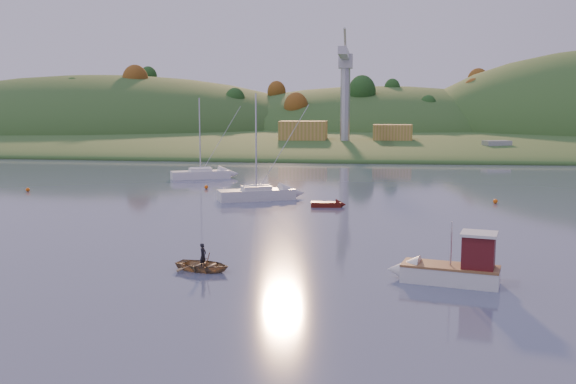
# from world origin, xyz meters

# --- Properties ---
(ground) EXTENTS (500.00, 500.00, 0.00)m
(ground) POSITION_xyz_m (0.00, 0.00, 0.00)
(ground) COLOR #373E5A
(ground) RESTS_ON ground
(far_shore) EXTENTS (620.00, 220.00, 1.50)m
(far_shore) POSITION_xyz_m (0.00, 230.00, 0.00)
(far_shore) COLOR #29471C
(far_shore) RESTS_ON ground
(shore_slope) EXTENTS (640.00, 150.00, 7.00)m
(shore_slope) POSITION_xyz_m (0.00, 165.00, 0.00)
(shore_slope) COLOR #29471C
(shore_slope) RESTS_ON ground
(hill_left) EXTENTS (170.00, 140.00, 44.00)m
(hill_left) POSITION_xyz_m (-90.00, 200.00, 0.00)
(hill_left) COLOR #29471C
(hill_left) RESTS_ON ground
(hill_center) EXTENTS (140.00, 120.00, 36.00)m
(hill_center) POSITION_xyz_m (10.00, 210.00, 0.00)
(hill_center) COLOR #29471C
(hill_center) RESTS_ON ground
(hillside_trees) EXTENTS (280.00, 50.00, 32.00)m
(hillside_trees) POSITION_xyz_m (0.00, 185.00, 0.00)
(hillside_trees) COLOR #1C4418
(hillside_trees) RESTS_ON ground
(wharf) EXTENTS (42.00, 16.00, 2.40)m
(wharf) POSITION_xyz_m (5.00, 122.00, 1.20)
(wharf) COLOR slate
(wharf) RESTS_ON ground
(shed_west) EXTENTS (11.00, 8.00, 4.80)m
(shed_west) POSITION_xyz_m (-8.00, 123.00, 4.80)
(shed_west) COLOR olive
(shed_west) RESTS_ON wharf
(shed_east) EXTENTS (9.00, 7.00, 4.00)m
(shed_east) POSITION_xyz_m (13.00, 124.00, 4.40)
(shed_east) COLOR olive
(shed_east) RESTS_ON wharf
(dock_crane) EXTENTS (3.20, 28.00, 20.30)m
(dock_crane) POSITION_xyz_m (2.00, 118.39, 17.17)
(dock_crane) COLOR #B7B7BC
(dock_crane) RESTS_ON wharf
(fishing_boat) EXTENTS (7.05, 3.64, 4.30)m
(fishing_boat) POSITION_xyz_m (12.46, 9.15, 0.95)
(fishing_boat) COLOR silver
(fishing_boat) RESTS_ON ground
(sailboat_near) EXTENTS (9.01, 5.99, 12.09)m
(sailboat_near) POSITION_xyz_m (-4.89, 41.93, 0.77)
(sailboat_near) COLOR silver
(sailboat_near) RESTS_ON ground
(sailboat_far) EXTENTS (8.83, 5.99, 11.88)m
(sailboat_far) POSITION_xyz_m (-16.94, 62.31, 0.76)
(sailboat_far) COLOR white
(sailboat_far) RESTS_ON ground
(canoe) EXTENTS (4.25, 3.50, 0.76)m
(canoe) POSITION_xyz_m (-2.70, 10.00, 0.38)
(canoe) COLOR #90754F
(canoe) RESTS_ON ground
(paddler) EXTENTS (0.51, 0.65, 1.56)m
(paddler) POSITION_xyz_m (-2.70, 10.00, 0.78)
(paddler) COLOR black
(paddler) RESTS_ON ground
(red_tender) EXTENTS (3.82, 1.54, 1.27)m
(red_tender) POSITION_xyz_m (4.08, 37.88, 0.27)
(red_tender) COLOR #51120B
(red_tender) RESTS_ON ground
(work_vessel) EXTENTS (14.00, 9.04, 3.39)m
(work_vessel) POSITION_xyz_m (34.81, 112.23, 1.21)
(work_vessel) COLOR slate
(work_vessel) RESTS_ON ground
(buoy_1) EXTENTS (0.50, 0.50, 0.50)m
(buoy_1) POSITION_xyz_m (21.76, 42.64, 0.25)
(buoy_1) COLOR #ED5D0C
(buoy_1) RESTS_ON ground
(buoy_2) EXTENTS (0.50, 0.50, 0.50)m
(buoy_2) POSITION_xyz_m (-34.69, 45.35, 0.25)
(buoy_2) COLOR #ED5D0C
(buoy_2) RESTS_ON ground
(buoy_3) EXTENTS (0.50, 0.50, 0.50)m
(buoy_3) POSITION_xyz_m (-13.12, 50.87, 0.25)
(buoy_3) COLOR #ED5D0C
(buoy_3) RESTS_ON ground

